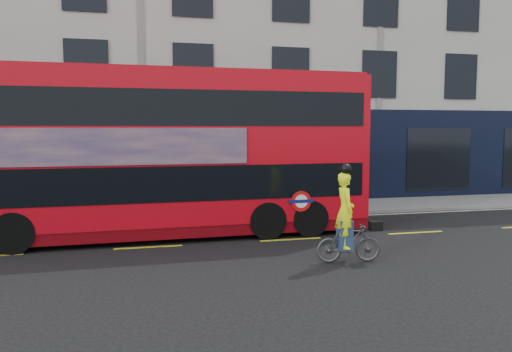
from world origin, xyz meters
name	(u,v)px	position (x,y,z in m)	size (l,w,h in m)	color
ground	(150,262)	(0.00, 0.00, 0.00)	(120.00, 120.00, 0.00)	black
pavement	(145,214)	(0.00, 6.50, 0.06)	(60.00, 3.00, 0.12)	gray
kerb	(146,221)	(0.00, 5.00, 0.07)	(60.00, 0.12, 0.13)	gray
building_terrace	(139,38)	(0.00, 12.94, 7.49)	(50.00, 10.07, 15.00)	#BCB9B1
road_edge_line	(146,225)	(0.00, 4.70, 0.00)	(58.00, 0.10, 0.01)	silver
lane_dashes	(148,247)	(0.00, 1.50, 0.00)	(58.00, 0.12, 0.01)	gold
bus	(165,152)	(0.57, 2.91, 2.48)	(12.05, 3.02, 4.83)	red
cyclist	(347,228)	(4.57, -1.14, 0.82)	(1.61, 0.70, 2.37)	#45484A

